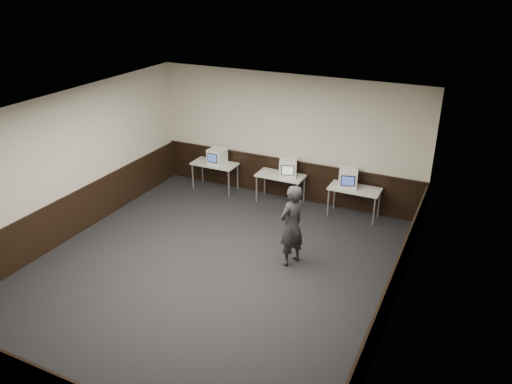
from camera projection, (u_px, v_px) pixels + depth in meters
floor at (209, 273)px, 9.83m from camera, size 8.00×8.00×0.00m
ceiling at (201, 115)px, 8.51m from camera, size 8.00×8.00×0.00m
back_wall at (288, 138)px, 12.46m from camera, size 7.00×0.00×7.00m
front_wall at (31, 330)px, 5.89m from camera, size 7.00×0.00×7.00m
left_wall at (63, 169)px, 10.55m from camera, size 0.00×8.00×8.00m
right_wall at (398, 241)px, 7.80m from camera, size 0.00×8.00×8.00m
wainscot_back at (286, 179)px, 12.90m from camera, size 6.98×0.04×1.00m
wainscot_left at (71, 216)px, 10.99m from camera, size 0.04×7.98×1.00m
wainscot_right at (389, 298)px, 8.26m from camera, size 0.04×7.98×1.00m
wainscot_rail at (286, 160)px, 12.67m from camera, size 6.98×0.06×0.04m
desk_left at (215, 166)px, 13.26m from camera, size 1.20×0.60×0.75m
desk_center at (281, 177)px, 12.51m from camera, size 1.20×0.60×0.75m
desk_right at (355, 191)px, 11.76m from camera, size 1.20×0.60×0.75m
emac_left at (217, 156)px, 13.10m from camera, size 0.45×0.47×0.41m
emac_center at (288, 168)px, 12.34m from camera, size 0.56×0.57×0.43m
emac_right at (348, 178)px, 11.74m from camera, size 0.53×0.54×0.43m
person at (291, 225)px, 9.83m from camera, size 0.61×0.73×1.71m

